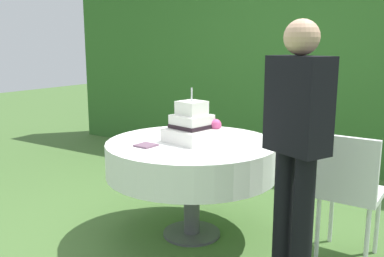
% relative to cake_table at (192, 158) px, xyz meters
% --- Properties ---
extents(ground_plane, '(20.00, 20.00, 0.00)m').
position_rel_cake_table_xyz_m(ground_plane, '(0.00, 0.00, -0.62)').
color(ground_plane, '#476B33').
extents(foliage_hedge, '(6.84, 0.43, 2.45)m').
position_rel_cake_table_xyz_m(foliage_hedge, '(0.00, 2.45, 0.61)').
color(foliage_hedge, '#336628').
rests_on(foliage_hedge, ground_plane).
extents(cake_table, '(1.28, 1.28, 0.74)m').
position_rel_cake_table_xyz_m(cake_table, '(0.00, 0.00, 0.00)').
color(cake_table, '#4C4C51').
rests_on(cake_table, ground_plane).
extents(wedding_cake, '(0.39, 0.39, 0.40)m').
position_rel_cake_table_xyz_m(wedding_cake, '(0.01, 0.00, 0.24)').
color(wedding_cake, white).
rests_on(wedding_cake, cake_table).
extents(serving_plate_near, '(0.12, 0.12, 0.01)m').
position_rel_cake_table_xyz_m(serving_plate_near, '(-0.30, 0.41, 0.13)').
color(serving_plate_near, white).
rests_on(serving_plate_near, cake_table).
extents(serving_plate_far, '(0.13, 0.13, 0.01)m').
position_rel_cake_table_xyz_m(serving_plate_far, '(-0.25, 0.24, 0.13)').
color(serving_plate_far, white).
rests_on(serving_plate_far, cake_table).
extents(napkin_stack, '(0.14, 0.14, 0.01)m').
position_rel_cake_table_xyz_m(napkin_stack, '(-0.20, -0.30, 0.13)').
color(napkin_stack, '#6B4C60').
rests_on(napkin_stack, cake_table).
extents(garden_chair, '(0.41, 0.41, 0.89)m').
position_rel_cake_table_xyz_m(garden_chair, '(1.10, 0.21, -0.08)').
color(garden_chair, white).
rests_on(garden_chair, ground_plane).
extents(standing_person, '(0.41, 0.34, 1.60)m').
position_rel_cake_table_xyz_m(standing_person, '(0.90, -0.29, 0.31)').
color(standing_person, black).
rests_on(standing_person, ground_plane).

